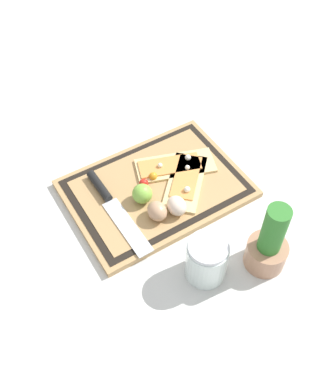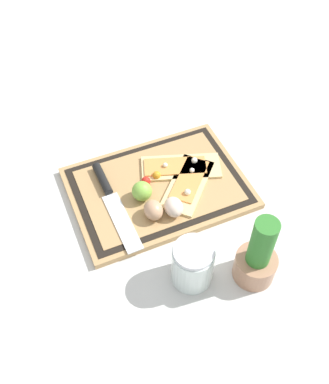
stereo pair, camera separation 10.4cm
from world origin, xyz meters
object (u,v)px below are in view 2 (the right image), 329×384
(herb_pot, at_px, (257,258))
(cherry_tomato_yellow, at_px, (157,175))
(knife, at_px, (108,191))
(egg_brown, at_px, (153,210))
(pizza_slice_near, at_px, (180,167))
(pizza_slice_far, at_px, (188,183))
(sauce_jar, at_px, (192,266))
(egg_pink, at_px, (172,208))
(cherry_tomato_red, at_px, (146,181))
(lime, at_px, (142,191))

(herb_pot, bearing_deg, cherry_tomato_yellow, -73.89)
(knife, height_order, egg_brown, egg_brown)
(pizza_slice_near, distance_m, egg_brown, 0.17)
(pizza_slice_far, relative_size, herb_pot, 1.00)
(pizza_slice_far, bearing_deg, sauce_jar, 66.79)
(egg_pink, bearing_deg, pizza_slice_far, -138.15)
(cherry_tomato_yellow, relative_size, sauce_jar, 0.19)
(egg_brown, relative_size, sauce_jar, 0.48)
(knife, height_order, herb_pot, herb_pot)
(egg_pink, relative_size, herb_pot, 0.28)
(pizza_slice_far, relative_size, sauce_jar, 1.75)
(cherry_tomato_red, distance_m, sauce_jar, 0.28)
(cherry_tomato_red, bearing_deg, egg_pink, 102.17)
(egg_pink, relative_size, lime, 1.08)
(pizza_slice_near, bearing_deg, sauce_jar, 70.52)
(pizza_slice_near, distance_m, egg_pink, 0.15)
(knife, distance_m, herb_pot, 0.41)
(pizza_slice_near, bearing_deg, herb_pot, 94.49)
(knife, distance_m, cherry_tomato_red, 0.10)
(pizza_slice_far, height_order, herb_pot, herb_pot)
(egg_pink, relative_size, cherry_tomato_yellow, 2.53)
(cherry_tomato_yellow, bearing_deg, pizza_slice_far, 141.24)
(egg_brown, bearing_deg, pizza_slice_far, -154.86)
(pizza_slice_near, distance_m, pizza_slice_far, 0.06)
(pizza_slice_far, bearing_deg, lime, -3.29)
(egg_brown, bearing_deg, knife, -54.04)
(cherry_tomato_yellow, bearing_deg, pizza_slice_near, -173.83)
(pizza_slice_near, relative_size, cherry_tomato_yellow, 10.48)
(egg_brown, bearing_deg, lime, -85.72)
(lime, bearing_deg, egg_pink, 123.39)
(pizza_slice_far, xyz_separation_m, cherry_tomato_yellow, (0.07, -0.05, 0.01))
(pizza_slice_near, xyz_separation_m, cherry_tomato_yellow, (0.07, 0.01, 0.01))
(egg_pink, bearing_deg, lime, -56.61)
(lime, xyz_separation_m, cherry_tomato_yellow, (-0.06, -0.05, -0.01))
(pizza_slice_near, relative_size, lime, 4.46)
(herb_pot, distance_m, sauce_jar, 0.14)
(pizza_slice_far, distance_m, cherry_tomato_red, 0.11)
(herb_pot, bearing_deg, lime, -61.81)
(knife, bearing_deg, egg_brown, 125.96)
(knife, height_order, cherry_tomato_red, cherry_tomato_red)
(egg_brown, bearing_deg, cherry_tomato_yellow, -116.12)
(pizza_slice_far, distance_m, egg_pink, 0.10)
(egg_pink, bearing_deg, pizza_slice_near, -121.72)
(cherry_tomato_yellow, height_order, sauce_jar, sauce_jar)
(egg_brown, height_order, sauce_jar, sauce_jar)
(pizza_slice_far, bearing_deg, egg_brown, 25.14)
(lime, xyz_separation_m, sauce_jar, (-0.02, 0.24, 0.00))
(knife, bearing_deg, lime, 148.39)
(egg_brown, relative_size, cherry_tomato_yellow, 2.53)
(knife, distance_m, lime, 0.09)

